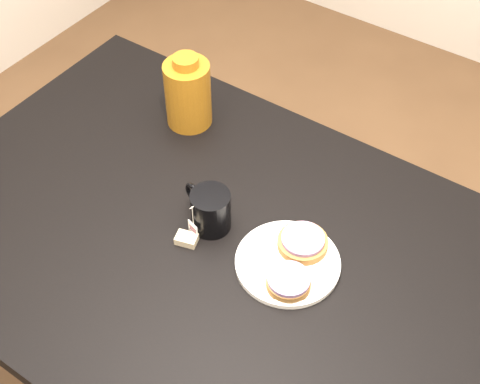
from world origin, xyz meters
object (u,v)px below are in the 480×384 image
(bagel_back, at_px, (303,242))
(mug, at_px, (210,210))
(bagel_package, at_px, (188,93))
(table, at_px, (224,268))
(bagel_front, at_px, (289,282))
(teabag_pouch, at_px, (187,239))
(plate, at_px, (288,262))

(bagel_back, bearing_deg, mug, -164.54)
(bagel_package, bearing_deg, table, -42.74)
(bagel_front, distance_m, teabag_pouch, 0.24)
(table, xyz_separation_m, mug, (-0.05, 0.03, 0.13))
(bagel_front, relative_size, teabag_pouch, 2.59)
(bagel_package, bearing_deg, teabag_pouch, -53.58)
(teabag_pouch, bearing_deg, plate, 18.66)
(table, xyz_separation_m, plate, (0.14, 0.03, 0.09))
(mug, relative_size, bagel_package, 0.71)
(plate, bearing_deg, teabag_pouch, -161.34)
(bagel_back, xyz_separation_m, bagel_package, (-0.44, 0.19, 0.06))
(table, relative_size, mug, 10.28)
(bagel_back, relative_size, bagel_package, 0.75)
(bagel_package, bearing_deg, plate, -28.88)
(bagel_front, bearing_deg, bagel_package, 148.17)
(bagel_back, distance_m, bagel_package, 0.48)
(mug, height_order, teabag_pouch, mug)
(table, bearing_deg, bagel_back, 30.81)
(bagel_back, distance_m, bagel_front, 0.11)
(table, distance_m, plate, 0.17)
(bagel_front, bearing_deg, mug, 168.18)
(teabag_pouch, xyz_separation_m, bagel_package, (-0.23, 0.31, 0.08))
(table, height_order, bagel_back, bagel_back)
(plate, bearing_deg, bagel_back, 85.87)
(table, distance_m, bagel_front, 0.20)
(plate, xyz_separation_m, teabag_pouch, (-0.21, -0.07, 0.00))
(bagel_back, xyz_separation_m, bagel_front, (0.03, -0.10, 0.00))
(table, height_order, bagel_package, bagel_package)
(bagel_package, bearing_deg, bagel_front, -31.83)
(bagel_back, relative_size, mug, 1.07)
(mug, bearing_deg, table, -14.53)
(bagel_back, bearing_deg, plate, -94.13)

